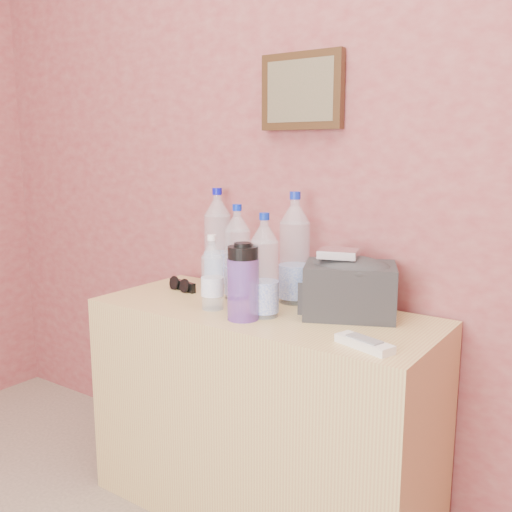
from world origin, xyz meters
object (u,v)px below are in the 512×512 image
Objects in this scene: pet_large_b at (218,243)px; pet_large_d at (264,271)px; pet_large_a at (237,257)px; toiletry_bag at (350,287)px; foil_packet at (339,253)px; ac_remote at (364,344)px; sunglasses at (183,285)px; nalgene_bottle at (243,282)px; pet_small at (212,277)px; dresser at (262,412)px; pet_large_c at (294,254)px.

pet_large_b is 0.44m from pet_large_d.
pet_large_a reaches higher than toiletry_bag.
ac_remote is at bearing -48.97° from foil_packet.
toiletry_bag is at bearing 2.71° from pet_large_a.
pet_large_d is at bearing -1.26° from sunglasses.
pet_large_b is 0.59m from toiletry_bag.
nalgene_bottle is at bearing -163.71° from toiletry_bag.
foil_packet is at bearing -162.00° from toiletry_bag.
pet_large_a is 0.26m from nalgene_bottle.
nalgene_bottle is (0.17, -0.19, -0.03)m from pet_large_a.
pet_small is (0.19, -0.26, -0.06)m from pet_large_b.
pet_large_b is (-0.32, 0.18, 0.51)m from dresser.
sunglasses is at bearing 159.79° from toiletry_bag.
pet_small reaches higher than foil_packet.
dresser is 9.82× the size of foil_packet.
nalgene_bottle is 1.71× the size of sunglasses.
foil_packet is at bearing 16.40° from dresser.
pet_large_c reaches higher than sunglasses.
pet_large_c is 0.50m from ac_remote.
ac_remote reaches higher than dresser.
toiletry_bag reaches higher than sunglasses.
toiletry_bag is (0.41, 0.02, -0.05)m from pet_large_a.
ac_remote is 0.61× the size of toiletry_bag.
nalgene_bottle is 0.33m from toiletry_bag.
pet_large_a is at bearing 158.23° from toiletry_bag.
toiletry_bag is at bearing -11.05° from pet_large_c.
nalgene_bottle is at bearing -84.49° from dresser.
pet_large_c is at bearing 84.79° from nalgene_bottle.
foil_packet is (0.56, -0.11, 0.03)m from pet_large_b.
nalgene_bottle reaches higher than toiletry_bag.
dresser is 0.54m from pet_large_c.
pet_large_b reaches higher than nalgene_bottle.
toiletry_bag is (0.21, 0.15, -0.05)m from pet_large_d.
pet_large_c is 0.26m from nalgene_bottle.
ac_remote is at bearing -36.61° from pet_large_c.
pet_large_a is 1.19× the size of toiletry_bag.
pet_large_a is 2.36× the size of sunglasses.
sunglasses is 0.65m from toiletry_bag.
pet_large_a reaches higher than pet_large_d.
pet_large_a is 0.39m from foil_packet.
pet_large_a reaches higher than nalgene_bottle.
pet_large_c is 2.24× the size of ac_remote.
pet_large_c reaches higher than foil_packet.
pet_large_a is at bearing -31.88° from pet_large_b.
pet_large_a is 1.35× the size of pet_small.
pet_large_d is (0.01, -0.19, -0.02)m from pet_large_c.
pet_large_d is at bearing -146.10° from foil_packet.
pet_large_c is at bearing 161.53° from ac_remote.
pet_large_b reaches higher than toiletry_bag.
pet_large_b is at bearing 78.41° from sunglasses.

